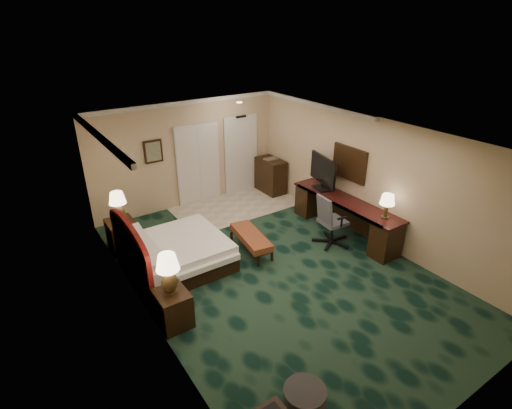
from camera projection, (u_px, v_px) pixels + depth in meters
floor at (275, 270)px, 7.84m from camera, size 5.00×7.50×0.00m
ceiling at (278, 136)px, 6.68m from camera, size 5.00×7.50×0.00m
wall_back at (188, 154)px, 10.07m from camera, size 5.00×0.00×2.70m
wall_front at (477, 331)px, 4.45m from camera, size 5.00×0.00×2.70m
wall_left at (143, 249)px, 6.00m from camera, size 0.00×7.50×2.70m
wall_right at (370, 180)px, 8.52m from camera, size 0.00×7.50×2.70m
crown_molding at (278, 139)px, 6.70m from camera, size 5.00×7.50×0.10m
tile_patch at (237, 206)px, 10.46m from camera, size 3.20×1.70×0.01m
headboard at (131, 255)px, 7.06m from camera, size 0.12×2.00×1.40m
entry_door at (241, 155)px, 10.95m from camera, size 1.02×0.06×2.18m
closet_doors at (198, 164)px, 10.29m from camera, size 1.20×0.06×2.10m
wall_art at (153, 151)px, 9.47m from camera, size 0.45×0.06×0.55m
wall_mirror at (349, 163)px, 8.86m from camera, size 0.05×0.95×0.75m
bed at (178, 254)px, 7.85m from camera, size 1.81×1.68×0.57m
nightstand_near at (173, 308)px, 6.36m from camera, size 0.49×0.56×0.61m
nightstand_far at (122, 235)px, 8.40m from camera, size 0.54×0.62×0.67m
lamp_near at (169, 274)px, 6.10m from camera, size 0.40×0.40×0.69m
lamp_far at (118, 207)px, 8.14m from camera, size 0.37×0.37×0.65m
bed_bench at (251, 243)px, 8.37m from camera, size 0.61×1.30×0.42m
ottoman at (304, 401)px, 4.96m from camera, size 0.66×0.66×0.38m
desk at (344, 217)px, 9.00m from camera, size 0.62×2.87×0.83m
tv at (323, 173)px, 9.20m from camera, size 0.32×1.03×0.81m
desk_lamp at (387, 206)px, 7.94m from camera, size 0.36×0.36×0.52m
desk_chair at (333, 219)px, 8.53m from camera, size 0.73×0.69×1.16m
minibar at (271, 176)px, 11.14m from camera, size 0.50×0.90×0.95m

